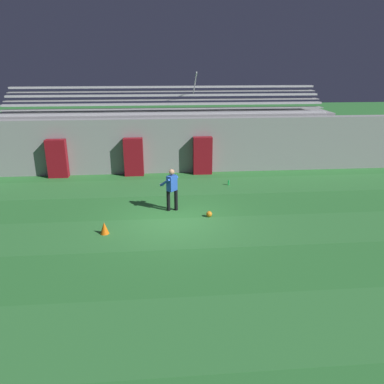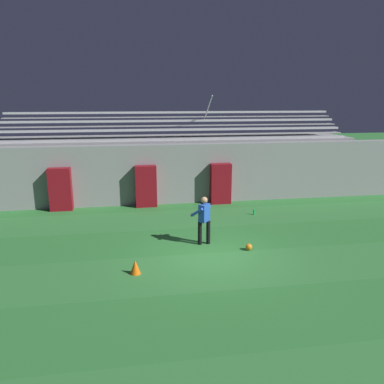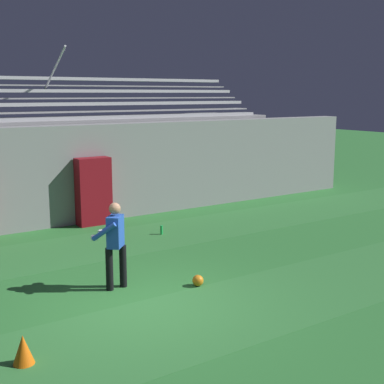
{
  "view_description": "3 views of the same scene",
  "coord_description": "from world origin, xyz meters",
  "px_view_note": "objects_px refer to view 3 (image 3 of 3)",
  "views": [
    {
      "loc": [
        -0.39,
        -12.62,
        5.51
      ],
      "look_at": [
        0.68,
        -0.14,
        1.13
      ],
      "focal_mm": 35.0,
      "sensor_mm": 36.0,
      "label": 1
    },
    {
      "loc": [
        -2.3,
        -10.84,
        4.84
      ],
      "look_at": [
        -0.24,
        2.05,
        1.59
      ],
      "focal_mm": 35.0,
      "sensor_mm": 36.0,
      "label": 2
    },
    {
      "loc": [
        -4.25,
        -7.86,
        3.66
      ],
      "look_at": [
        1.51,
        0.64,
        1.77
      ],
      "focal_mm": 50.0,
      "sensor_mm": 36.0,
      "label": 3
    }
  ],
  "objects_px": {
    "padding_pillar_gate_right": "(94,191)",
    "goalkeeper": "(115,240)",
    "soccer_ball": "(198,281)",
    "traffic_cone": "(23,350)",
    "water_bottle": "(162,230)"
  },
  "relations": [
    {
      "from": "goalkeeper",
      "to": "padding_pillar_gate_right",
      "type": "bearing_deg",
      "value": 70.47
    },
    {
      "from": "goalkeeper",
      "to": "soccer_ball",
      "type": "xyz_separation_m",
      "value": [
        1.37,
        -0.79,
        -0.84
      ]
    },
    {
      "from": "water_bottle",
      "to": "padding_pillar_gate_right",
      "type": "bearing_deg",
      "value": 116.58
    },
    {
      "from": "soccer_ball",
      "to": "traffic_cone",
      "type": "bearing_deg",
      "value": -162.85
    },
    {
      "from": "goalkeeper",
      "to": "traffic_cone",
      "type": "xyz_separation_m",
      "value": [
        -2.34,
        -1.93,
        -0.74
      ]
    },
    {
      "from": "padding_pillar_gate_right",
      "to": "goalkeeper",
      "type": "distance_m",
      "value": 5.25
    },
    {
      "from": "traffic_cone",
      "to": "water_bottle",
      "type": "xyz_separation_m",
      "value": [
        5.11,
        4.86,
        -0.09
      ]
    },
    {
      "from": "traffic_cone",
      "to": "padding_pillar_gate_right",
      "type": "bearing_deg",
      "value": 59.2
    },
    {
      "from": "goalkeeper",
      "to": "water_bottle",
      "type": "bearing_deg",
      "value": 46.6
    },
    {
      "from": "padding_pillar_gate_right",
      "to": "water_bottle",
      "type": "distance_m",
      "value": 2.41
    },
    {
      "from": "soccer_ball",
      "to": "goalkeeper",
      "type": "bearing_deg",
      "value": 150.09
    },
    {
      "from": "goalkeeper",
      "to": "water_bottle",
      "type": "height_order",
      "value": "goalkeeper"
    },
    {
      "from": "padding_pillar_gate_right",
      "to": "water_bottle",
      "type": "bearing_deg",
      "value": -63.42
    },
    {
      "from": "goalkeeper",
      "to": "traffic_cone",
      "type": "bearing_deg",
      "value": -140.53
    },
    {
      "from": "padding_pillar_gate_right",
      "to": "goalkeeper",
      "type": "xyz_separation_m",
      "value": [
        -1.76,
        -4.95,
        -0.0
      ]
    }
  ]
}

